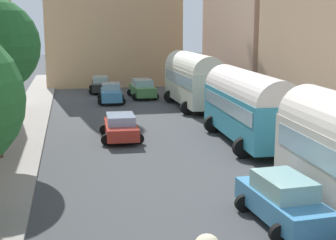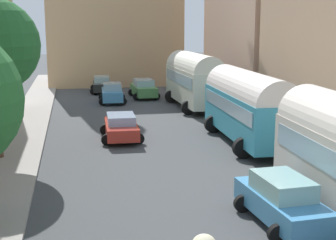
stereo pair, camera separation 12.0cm
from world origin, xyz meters
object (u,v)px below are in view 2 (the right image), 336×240
car_0 (121,127)px  car_2 (102,84)px  parked_bus_2 (248,104)px  car_4 (282,201)px  car_1 (112,93)px  car_5 (144,89)px  parked_bus_3 (194,78)px

car_0 → car_2: 18.78m
parked_bus_2 → car_4: 10.91m
parked_bus_2 → car_2: parked_bus_2 is taller
car_1 → car_5: 3.65m
car_2 → car_5: (3.35, -3.91, 0.04)m
parked_bus_2 → car_5: (-3.15, 17.09, -1.33)m
parked_bus_3 → car_0: (-6.42, -9.16, -1.59)m
parked_bus_2 → car_4: size_ratio=2.17×
parked_bus_3 → car_1: 7.00m
car_0 → car_2: car_2 is taller
parked_bus_2 → parked_bus_3: (-0.14, 11.38, 0.17)m
parked_bus_3 → car_4: size_ratio=2.06×
parked_bus_2 → car_2: bearing=107.2°
car_0 → parked_bus_2: bearing=-18.7°
parked_bus_2 → car_4: parked_bus_2 is taller
parked_bus_3 → car_1: parked_bus_3 is taller
parked_bus_2 → car_2: size_ratio=2.19×
car_2 → car_5: car_5 is taller
parked_bus_2 → car_1: (-6.03, 14.84, -1.33)m
car_1 → car_4: 25.57m
car_0 → car_5: (3.41, 14.87, 0.09)m
parked_bus_3 → car_5: 6.63m
parked_bus_3 → car_4: (-2.51, -21.88, -1.51)m
car_0 → car_4: size_ratio=0.99×
car_1 → parked_bus_3: bearing=-30.5°
car_1 → car_2: car_1 is taller
parked_bus_3 → parked_bus_2: bearing=-89.3°
car_4 → car_5: bearing=91.0°
parked_bus_2 → car_0: bearing=161.3°
car_2 → car_4: bearing=-83.0°
parked_bus_2 → car_0: size_ratio=2.18×
car_1 → car_2: 6.17m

